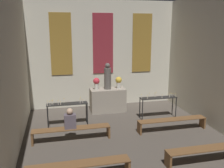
# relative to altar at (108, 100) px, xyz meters

# --- Properties ---
(wall_back) EXTENTS (6.76, 0.16, 4.71)m
(wall_back) POSITION_rel_altar_xyz_m (0.00, 1.01, 1.89)
(wall_back) COLOR beige
(wall_back) RESTS_ON ground_plane
(altar) EXTENTS (1.47, 0.71, 0.99)m
(altar) POSITION_rel_altar_xyz_m (0.00, 0.00, 0.00)
(altar) COLOR gray
(altar) RESTS_ON ground_plane
(statue) EXTENTS (0.29, 0.29, 1.10)m
(statue) POSITION_rel_altar_xyz_m (0.00, 0.00, 1.00)
(statue) COLOR #5B5651
(statue) RESTS_ON altar
(flower_vase_left) EXTENTS (0.27, 0.27, 0.50)m
(flower_vase_left) POSITION_rel_altar_xyz_m (-0.48, 0.00, 0.79)
(flower_vase_left) COLOR beige
(flower_vase_left) RESTS_ON altar
(flower_vase_right) EXTENTS (0.27, 0.27, 0.50)m
(flower_vase_right) POSITION_rel_altar_xyz_m (0.48, 0.00, 0.79)
(flower_vase_right) COLOR beige
(flower_vase_right) RESTS_ON altar
(candle_rack_left) EXTENTS (1.47, 0.36, 1.03)m
(candle_rack_left) POSITION_rel_altar_xyz_m (-1.78, -1.24, 0.22)
(candle_rack_left) COLOR black
(candle_rack_left) RESTS_ON ground_plane
(candle_rack_right) EXTENTS (1.47, 0.36, 1.03)m
(candle_rack_right) POSITION_rel_altar_xyz_m (1.78, -1.24, 0.22)
(candle_rack_right) COLOR black
(candle_rack_right) RESTS_ON ground_plane
(pew_third_left) EXTENTS (2.45, 0.36, 0.42)m
(pew_third_left) POSITION_rel_altar_xyz_m (-1.73, -4.73, -0.17)
(pew_third_left) COLOR brown
(pew_third_left) RESTS_ON ground_plane
(pew_third_right) EXTENTS (2.45, 0.36, 0.42)m
(pew_third_right) POSITION_rel_altar_xyz_m (1.73, -4.73, -0.17)
(pew_third_right) COLOR brown
(pew_third_right) RESTS_ON ground_plane
(pew_back_left) EXTENTS (2.45, 0.36, 0.42)m
(pew_back_left) POSITION_rel_altar_xyz_m (-1.73, -2.55, -0.17)
(pew_back_left) COLOR brown
(pew_back_left) RESTS_ON ground_plane
(pew_back_right) EXTENTS (2.45, 0.36, 0.42)m
(pew_back_right) POSITION_rel_altar_xyz_m (1.73, -2.55, -0.17)
(pew_back_right) COLOR brown
(pew_back_right) RESTS_ON ground_plane
(person_seated) EXTENTS (0.36, 0.24, 0.65)m
(person_seated) POSITION_rel_altar_xyz_m (-1.76, -2.55, 0.21)
(person_seated) COLOR #564C56
(person_seated) RESTS_ON pew_back_left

